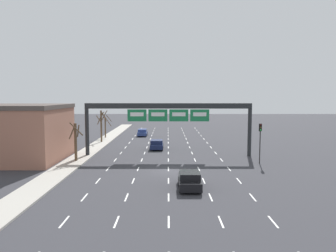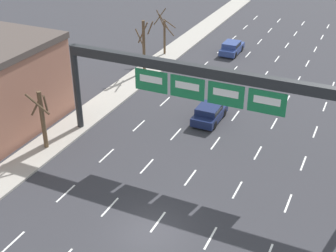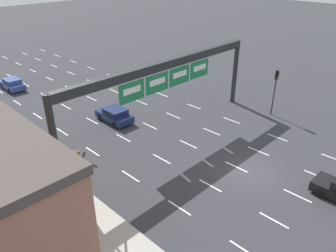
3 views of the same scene
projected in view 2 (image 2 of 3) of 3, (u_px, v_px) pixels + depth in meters
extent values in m
plane|color=#333338|center=(150.00, 232.00, 26.79)|extent=(220.00, 220.00, 0.00)
cube|color=white|center=(12.00, 243.00, 26.04)|extent=(0.12, 2.00, 0.01)
cube|color=white|center=(66.00, 193.00, 30.02)|extent=(0.12, 2.00, 0.01)
cube|color=white|center=(107.00, 156.00, 34.00)|extent=(0.12, 2.00, 0.01)
cube|color=white|center=(139.00, 126.00, 37.98)|extent=(0.12, 2.00, 0.01)
cube|color=white|center=(165.00, 102.00, 41.96)|extent=(0.12, 2.00, 0.01)
cube|color=white|center=(187.00, 82.00, 45.94)|extent=(0.12, 2.00, 0.01)
cube|color=white|center=(205.00, 65.00, 49.92)|extent=(0.12, 2.00, 0.01)
cube|color=white|center=(220.00, 50.00, 53.90)|extent=(0.12, 2.00, 0.01)
cube|color=white|center=(234.00, 38.00, 57.88)|extent=(0.12, 2.00, 0.01)
cube|color=white|center=(245.00, 27.00, 61.86)|extent=(0.12, 2.00, 0.01)
cube|color=white|center=(255.00, 18.00, 65.83)|extent=(0.12, 2.00, 0.01)
cube|color=white|center=(110.00, 207.00, 28.80)|extent=(0.12, 2.00, 0.01)
cube|color=white|center=(147.00, 166.00, 32.78)|extent=(0.12, 2.00, 0.01)
cube|color=white|center=(176.00, 134.00, 36.76)|extent=(0.12, 2.00, 0.01)
cube|color=white|center=(199.00, 108.00, 40.74)|extent=(0.12, 2.00, 0.01)
cube|color=white|center=(218.00, 87.00, 44.72)|extent=(0.12, 2.00, 0.01)
cube|color=white|center=(234.00, 70.00, 48.70)|extent=(0.12, 2.00, 0.01)
cube|color=white|center=(248.00, 55.00, 52.68)|extent=(0.12, 2.00, 0.01)
cube|color=white|center=(260.00, 42.00, 56.66)|extent=(0.12, 2.00, 0.01)
cube|color=white|center=(270.00, 30.00, 60.64)|extent=(0.12, 2.00, 0.01)
cube|color=white|center=(279.00, 21.00, 64.62)|extent=(0.12, 2.00, 0.01)
cube|color=white|center=(158.00, 222.00, 27.59)|extent=(0.12, 2.00, 0.01)
cube|color=white|center=(190.00, 178.00, 31.57)|extent=(0.12, 2.00, 0.01)
cube|color=white|center=(215.00, 143.00, 35.55)|extent=(0.12, 2.00, 0.01)
cube|color=white|center=(235.00, 116.00, 39.52)|extent=(0.12, 2.00, 0.01)
cube|color=white|center=(252.00, 93.00, 43.50)|extent=(0.12, 2.00, 0.01)
cube|color=white|center=(265.00, 75.00, 47.48)|extent=(0.12, 2.00, 0.01)
cube|color=white|center=(277.00, 59.00, 51.46)|extent=(0.12, 2.00, 0.01)
cube|color=white|center=(287.00, 45.00, 55.44)|extent=(0.12, 2.00, 0.01)
cube|color=white|center=(295.00, 34.00, 59.42)|extent=(0.12, 2.00, 0.01)
cube|color=white|center=(303.00, 23.00, 63.40)|extent=(0.12, 2.00, 0.01)
cube|color=white|center=(211.00, 238.00, 26.37)|extent=(0.12, 2.00, 0.01)
cube|color=white|center=(237.00, 190.00, 30.35)|extent=(0.12, 2.00, 0.01)
cube|color=white|center=(258.00, 153.00, 34.33)|extent=(0.12, 2.00, 0.01)
cube|color=white|center=(274.00, 124.00, 38.31)|extent=(0.12, 2.00, 0.01)
cube|color=white|center=(287.00, 100.00, 42.29)|extent=(0.12, 2.00, 0.01)
cube|color=white|center=(298.00, 80.00, 46.27)|extent=(0.12, 2.00, 0.01)
cube|color=white|center=(307.00, 63.00, 50.25)|extent=(0.12, 2.00, 0.01)
cube|color=white|center=(315.00, 49.00, 54.22)|extent=(0.12, 2.00, 0.01)
cube|color=white|center=(322.00, 37.00, 58.20)|extent=(0.12, 2.00, 0.01)
cube|color=white|center=(328.00, 26.00, 62.18)|extent=(0.12, 2.00, 0.01)
cube|color=white|center=(288.00, 203.00, 29.13)|extent=(0.12, 2.00, 0.01)
cube|color=white|center=(303.00, 163.00, 33.11)|extent=(0.12, 2.00, 0.01)
cube|color=white|center=(315.00, 132.00, 37.09)|extent=(0.12, 2.00, 0.01)
cube|color=white|center=(325.00, 107.00, 41.07)|extent=(0.12, 2.00, 0.01)
cube|color=white|center=(333.00, 86.00, 45.05)|extent=(0.12, 2.00, 0.01)
cylinder|color=#232628|center=(77.00, 88.00, 36.04)|extent=(0.50, 0.50, 6.98)
cube|color=#232628|center=(209.00, 72.00, 30.59)|extent=(21.40, 0.60, 0.70)
cube|color=#197542|center=(151.00, 81.00, 32.41)|extent=(2.47, 0.08, 1.56)
cube|color=white|center=(151.00, 79.00, 32.31)|extent=(1.73, 0.02, 0.50)
cube|color=#197542|center=(187.00, 88.00, 31.41)|extent=(2.47, 0.08, 1.56)
cube|color=white|center=(187.00, 86.00, 31.30)|extent=(1.73, 0.02, 0.50)
cube|color=#197542|center=(226.00, 95.00, 30.40)|extent=(2.47, 0.08, 1.56)
cube|color=white|center=(226.00, 93.00, 30.30)|extent=(1.73, 0.02, 0.50)
cube|color=#197542|center=(267.00, 103.00, 29.40)|extent=(2.47, 0.08, 1.56)
cube|color=white|center=(267.00, 101.00, 29.30)|extent=(1.73, 0.02, 0.50)
cube|color=#19234C|center=(210.00, 115.00, 38.56)|extent=(1.88, 4.02, 0.68)
cube|color=#19234C|center=(209.00, 109.00, 38.08)|extent=(1.73, 2.09, 0.54)
cube|color=black|center=(209.00, 109.00, 38.08)|extent=(1.77, 1.92, 0.39)
cylinder|color=black|center=(205.00, 109.00, 39.94)|extent=(0.22, 0.66, 0.66)
cylinder|color=black|center=(224.00, 113.00, 39.31)|extent=(0.22, 0.66, 0.66)
cylinder|color=black|center=(195.00, 121.00, 38.02)|extent=(0.22, 0.66, 0.66)
cylinder|color=black|center=(214.00, 125.00, 37.39)|extent=(0.22, 0.66, 0.66)
cube|color=navy|center=(232.00, 49.00, 52.78)|extent=(1.79, 4.06, 0.66)
cube|color=navy|center=(232.00, 44.00, 52.30)|extent=(1.64, 2.11, 0.54)
cube|color=black|center=(232.00, 44.00, 52.30)|extent=(1.68, 1.94, 0.39)
cylinder|color=black|center=(228.00, 46.00, 54.15)|extent=(0.22, 0.66, 0.66)
cylinder|color=black|center=(242.00, 48.00, 53.55)|extent=(0.22, 0.66, 0.66)
cylinder|color=black|center=(221.00, 53.00, 52.21)|extent=(0.22, 0.66, 0.66)
cylinder|color=black|center=(235.00, 55.00, 51.61)|extent=(0.22, 0.66, 0.66)
cylinder|color=brown|center=(43.00, 120.00, 33.73)|extent=(0.33, 0.33, 4.51)
cylinder|color=brown|center=(45.00, 103.00, 33.13)|extent=(0.56, 0.78, 1.55)
cylinder|color=brown|center=(37.00, 104.00, 32.30)|extent=(1.49, 0.80, 1.65)
cylinder|color=brown|center=(37.00, 105.00, 33.53)|extent=(0.47, 1.13, 1.33)
cylinder|color=brown|center=(144.00, 47.00, 46.53)|extent=(0.30, 0.30, 5.32)
cylinder|color=brown|center=(150.00, 28.00, 45.89)|extent=(1.21, 1.14, 1.73)
cylinder|color=brown|center=(139.00, 37.00, 45.67)|extent=(1.14, 0.62, 1.42)
cylinder|color=brown|center=(143.00, 33.00, 46.32)|extent=(0.95, 0.72, 2.07)
cylinder|color=brown|center=(165.00, 37.00, 51.64)|extent=(0.25, 0.25, 3.74)
cylinder|color=brown|center=(161.00, 19.00, 50.22)|extent=(1.25, 0.49, 1.90)
cylinder|color=brown|center=(168.00, 29.00, 50.48)|extent=(1.06, 1.33, 1.89)
cylinder|color=brown|center=(164.00, 22.00, 50.29)|extent=(1.09, 0.43, 1.69)
cylinder|color=brown|center=(170.00, 24.00, 50.26)|extent=(0.77, 1.65, 1.35)
cylinder|color=brown|center=(160.00, 17.00, 51.15)|extent=(0.85, 1.59, 1.61)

